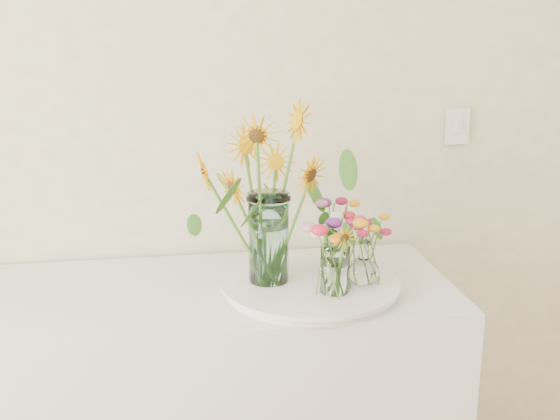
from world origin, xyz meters
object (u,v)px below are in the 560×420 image
object	(u,v)px
small_vase_a	(335,270)
small_vase_c	(336,248)
mason_jar	(269,238)
tray	(310,287)
small_vase_b	(364,262)

from	to	relation	value
small_vase_a	small_vase_c	bearing A→B (deg)	75.56
mason_jar	small_vase_a	world-z (taller)	mason_jar
mason_jar	small_vase_a	distance (m)	0.21
mason_jar	small_vase_c	size ratio (longest dim) A/B	2.06
tray	small_vase_c	xyz separation A→B (m)	(0.10, 0.11, 0.08)
small_vase_c	small_vase_b	bearing A→B (deg)	-70.26
tray	small_vase_b	size ratio (longest dim) A/B	3.79
small_vase_b	small_vase_c	distance (m)	0.14
tray	small_vase_c	world-z (taller)	small_vase_c
tray	mason_jar	xyz separation A→B (m)	(-0.12, 0.03, 0.14)
small_vase_a	small_vase_c	distance (m)	0.20
tray	small_vase_b	xyz separation A→B (m)	(0.15, -0.03, 0.08)
tray	small_vase_b	bearing A→B (deg)	-10.05
tray	small_vase_c	distance (m)	0.16
tray	small_vase_b	distance (m)	0.17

